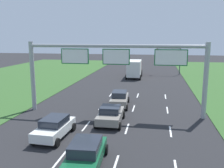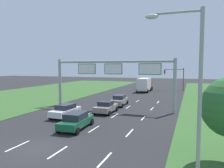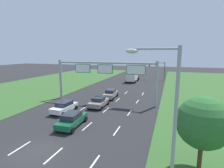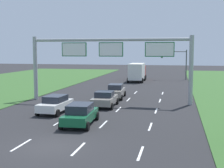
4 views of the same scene
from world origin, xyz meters
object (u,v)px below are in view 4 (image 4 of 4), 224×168
at_px(box_truck, 137,72).
at_px(car_lead_silver, 55,104).
at_px(traffic_light_mast, 176,59).
at_px(car_far_ahead, 80,114).
at_px(sign_gantry, 111,56).
at_px(car_mid_lane, 116,91).
at_px(car_near_red, 105,99).

bearing_deg(box_truck, car_lead_silver, -97.23).
bearing_deg(traffic_light_mast, car_far_ahead, -99.84).
distance_m(car_far_ahead, sign_gantry, 11.12).
relative_size(car_far_ahead, sign_gantry, 0.26).
height_order(box_truck, traffic_light_mast, traffic_light_mast).
height_order(car_lead_silver, car_mid_lane, car_mid_lane).
bearing_deg(sign_gantry, traffic_light_mast, 76.76).
bearing_deg(car_lead_silver, box_truck, 85.78).
bearing_deg(traffic_light_mast, box_truck, -145.13).
distance_m(box_truck, traffic_light_mast, 8.34).
height_order(car_near_red, box_truck, box_truck).
bearing_deg(car_lead_silver, car_near_red, 49.66).
bearing_deg(car_mid_lane, sign_gantry, -92.32).
relative_size(car_near_red, car_lead_silver, 0.97).
xyz_separation_m(car_mid_lane, sign_gantry, (0.05, -2.93, 4.13)).
bearing_deg(box_truck, traffic_light_mast, 34.35).
bearing_deg(sign_gantry, box_truck, 90.31).
relative_size(car_near_red, box_truck, 0.54).
distance_m(car_lead_silver, car_far_ahead, 5.15).
bearing_deg(car_far_ahead, box_truck, 86.84).
distance_m(car_near_red, car_lead_silver, 5.25).
height_order(car_near_red, car_lead_silver, car_lead_silver).
distance_m(car_far_ahead, box_truck, 33.29).
height_order(car_mid_lane, traffic_light_mast, traffic_light_mast).
height_order(car_near_red, traffic_light_mast, traffic_light_mast).
xyz_separation_m(car_near_red, traffic_light_mast, (6.51, 30.26, 3.10)).
xyz_separation_m(car_lead_silver, box_truck, (3.47, 29.50, 0.93)).
bearing_deg(car_mid_lane, traffic_light_mast, 71.80).
bearing_deg(traffic_light_mast, car_near_red, -102.15).
bearing_deg(car_mid_lane, box_truck, 86.88).
relative_size(car_lead_silver, car_far_ahead, 0.94).
height_order(car_near_red, car_mid_lane, car_mid_lane).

